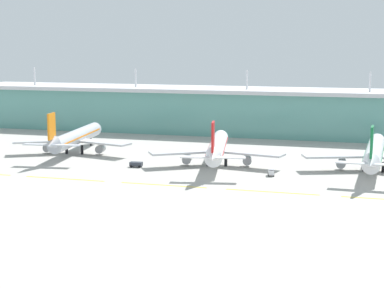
{
  "coord_description": "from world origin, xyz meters",
  "views": [
    {
      "loc": [
        60.54,
        -194.42,
        43.8
      ],
      "look_at": [
        -5.16,
        31.72,
        7.0
      ],
      "focal_mm": 60.71,
      "sensor_mm": 36.0,
      "label": 1
    }
  ],
  "objects": [
    {
      "name": "ground_plane",
      "position": [
        0.0,
        0.0,
        0.0
      ],
      "size": [
        600.0,
        600.0,
        0.0
      ],
      "primitive_type": "plane",
      "color": "#A8A59E"
    },
    {
      "name": "terminal_building",
      "position": [
        -0.0,
        112.33,
        11.25
      ],
      "size": [
        288.0,
        34.0,
        31.08
      ],
      "color": "#5B9E93",
      "rests_on": "ground"
    },
    {
      "name": "airliner_near",
      "position": [
        -55.56,
        38.15,
        6.44
      ],
      "size": [
        48.41,
        59.6,
        18.9
      ],
      "color": "#ADB2BC",
      "rests_on": "ground"
    },
    {
      "name": "airliner_middle",
      "position": [
        5.05,
        29.09,
        6.44
      ],
      "size": [
        47.93,
        59.39,
        18.9
      ],
      "color": "white",
      "rests_on": "ground"
    },
    {
      "name": "airliner_far",
      "position": [
        59.48,
        33.9,
        6.45
      ],
      "size": [
        48.78,
        63.23,
        18.9
      ],
      "color": "silver",
      "rests_on": "ground"
    },
    {
      "name": "taxiway_stripe_mid_west",
      "position": [
        -37.0,
        -7.45,
        0.02
      ],
      "size": [
        28.0,
        0.7,
        0.04
      ],
      "primitive_type": "cube",
      "color": "yellow",
      "rests_on": "ground"
    },
    {
      "name": "taxiway_stripe_centre",
      "position": [
        -3.0,
        -7.45,
        0.02
      ],
      "size": [
        28.0,
        0.7,
        0.04
      ],
      "primitive_type": "cube",
      "color": "yellow",
      "rests_on": "ground"
    },
    {
      "name": "taxiway_stripe_mid_east",
      "position": [
        31.0,
        -7.45,
        0.02
      ],
      "size": [
        28.0,
        0.7,
        0.04
      ],
      "primitive_type": "cube",
      "color": "yellow",
      "rests_on": "ground"
    },
    {
      "name": "pushback_tug",
      "position": [
        -21.89,
        17.94,
        1.1
      ],
      "size": [
        4.57,
        2.8,
        1.85
      ],
      "color": "#333842",
      "rests_on": "ground"
    },
    {
      "name": "baggage_cart",
      "position": [
        26.8,
        16.28,
        1.26
      ],
      "size": [
        2.61,
        3.89,
        2.48
      ],
      "color": "silver",
      "rests_on": "ground"
    }
  ]
}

